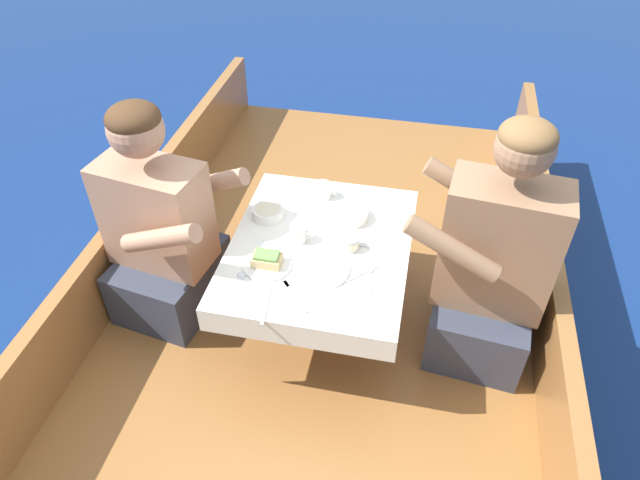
# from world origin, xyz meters

# --- Properties ---
(ground_plane) EXTENTS (60.00, 60.00, 0.00)m
(ground_plane) POSITION_xyz_m (0.00, 0.00, 0.00)
(ground_plane) COLOR navy
(boat_deck) EXTENTS (1.87, 3.69, 0.24)m
(boat_deck) POSITION_xyz_m (0.00, 0.00, 0.12)
(boat_deck) COLOR brown
(boat_deck) RESTS_ON ground_plane
(gunwale_port) EXTENTS (0.06, 3.69, 0.34)m
(gunwale_port) POSITION_xyz_m (-0.91, 0.00, 0.41)
(gunwale_port) COLOR #936033
(gunwale_port) RESTS_ON boat_deck
(gunwale_starboard) EXTENTS (0.06, 3.69, 0.34)m
(gunwale_starboard) POSITION_xyz_m (0.91, 0.00, 0.41)
(gunwale_starboard) COLOR #936033
(gunwale_starboard) RESTS_ON boat_deck
(cockpit_table) EXTENTS (0.68, 0.84, 0.42)m
(cockpit_table) POSITION_xyz_m (0.00, 0.06, 0.62)
(cockpit_table) COLOR #B2B2B7
(cockpit_table) RESTS_ON boat_deck
(person_port) EXTENTS (0.57, 0.51, 0.96)m
(person_port) POSITION_xyz_m (-0.64, 0.02, 0.62)
(person_port) COLOR #333847
(person_port) RESTS_ON boat_deck
(person_starboard) EXTENTS (0.55, 0.49, 1.02)m
(person_starboard) POSITION_xyz_m (0.64, 0.07, 0.65)
(person_starboard) COLOR #333847
(person_starboard) RESTS_ON boat_deck
(plate_sandwich) EXTENTS (0.18, 0.18, 0.01)m
(plate_sandwich) POSITION_xyz_m (-0.16, -0.10, 0.66)
(plate_sandwich) COLOR white
(plate_sandwich) RESTS_ON cockpit_table
(plate_bread) EXTENTS (0.19, 0.19, 0.01)m
(plate_bread) POSITION_xyz_m (0.05, -0.09, 0.66)
(plate_bread) COLOR white
(plate_bread) RESTS_ON cockpit_table
(sandwich) EXTENTS (0.11, 0.07, 0.05)m
(sandwich) POSITION_xyz_m (-0.16, -0.10, 0.69)
(sandwich) COLOR tan
(sandwich) RESTS_ON plate_sandwich
(bowl_port_near) EXTENTS (0.14, 0.14, 0.04)m
(bowl_port_near) POSITION_xyz_m (0.09, 0.24, 0.68)
(bowl_port_near) COLOR white
(bowl_port_near) RESTS_ON cockpit_table
(bowl_starboard_near) EXTENTS (0.13, 0.13, 0.04)m
(bowl_starboard_near) POSITION_xyz_m (-0.24, 0.18, 0.68)
(bowl_starboard_near) COLOR white
(bowl_starboard_near) RESTS_ON cockpit_table
(coffee_cup_port) EXTENTS (0.10, 0.07, 0.07)m
(coffee_cup_port) POSITION_xyz_m (-0.05, 0.36, 0.69)
(coffee_cup_port) COLOR white
(coffee_cup_port) RESTS_ON cockpit_table
(coffee_cup_starboard) EXTENTS (0.09, 0.06, 0.07)m
(coffee_cup_starboard) POSITION_xyz_m (-0.08, 0.06, 0.70)
(coffee_cup_starboard) COLOR white
(coffee_cup_starboard) RESTS_ON cockpit_table
(tin_can) EXTENTS (0.07, 0.07, 0.05)m
(tin_can) POSITION_xyz_m (0.12, 0.05, 0.69)
(tin_can) COLOR silver
(tin_can) RESTS_ON cockpit_table
(utensil_knife_starboard) EXTENTS (0.03, 0.17, 0.00)m
(utensil_knife_starboard) POSITION_xyz_m (-0.11, -0.30, 0.66)
(utensil_knife_starboard) COLOR silver
(utensil_knife_starboard) RESTS_ON cockpit_table
(utensil_spoon_center) EXTENTS (0.16, 0.07, 0.01)m
(utensil_spoon_center) POSITION_xyz_m (0.20, 0.07, 0.66)
(utensil_spoon_center) COLOR silver
(utensil_spoon_center) RESTS_ON cockpit_table
(utensil_knife_port) EXTENTS (0.13, 0.13, 0.00)m
(utensil_knife_port) POSITION_xyz_m (0.18, -0.08, 0.66)
(utensil_knife_port) COLOR silver
(utensil_knife_port) RESTS_ON cockpit_table
(utensil_spoon_port) EXTENTS (0.05, 0.17, 0.01)m
(utensil_spoon_port) POSITION_xyz_m (0.21, -0.09, 0.66)
(utensil_spoon_port) COLOR silver
(utensil_spoon_port) RESTS_ON cockpit_table
(utensil_fork_port) EXTENTS (0.12, 0.14, 0.00)m
(utensil_fork_port) POSITION_xyz_m (-0.04, -0.22, 0.66)
(utensil_fork_port) COLOR silver
(utensil_fork_port) RESTS_ON cockpit_table
(utensil_spoon_starboard) EXTENTS (0.10, 0.15, 0.01)m
(utensil_spoon_starboard) POSITION_xyz_m (-0.22, -0.20, 0.66)
(utensil_spoon_starboard) COLOR silver
(utensil_spoon_starboard) RESTS_ON cockpit_table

